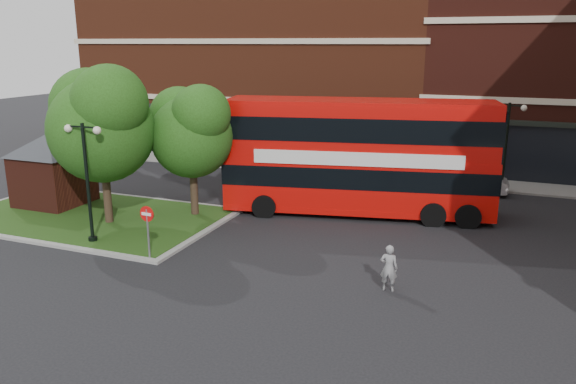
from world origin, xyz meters
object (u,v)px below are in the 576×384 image
at_px(woman, 389,268).
at_px(bus, 358,149).
at_px(car_silver, 302,165).
at_px(car_white, 468,180).

bearing_deg(woman, bus, -69.34).
distance_m(bus, car_silver, 8.29).
bearing_deg(car_silver, woman, -150.20).
relative_size(woman, car_white, 0.38).
distance_m(bus, car_white, 8.11).
xyz_separation_m(bus, woman, (3.24, -8.20, -2.34)).
bearing_deg(car_white, car_silver, 91.90).
relative_size(bus, car_white, 3.00).
distance_m(woman, car_silver, 16.56).
height_order(bus, car_silver, bus).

